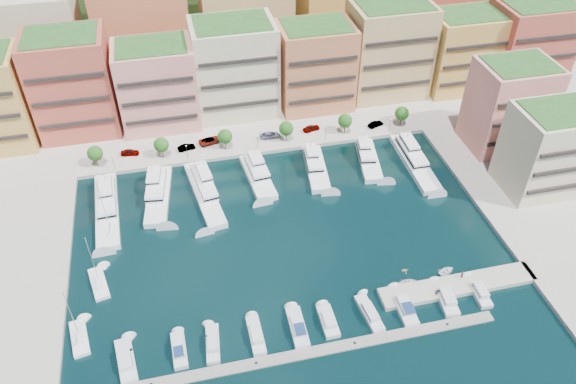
# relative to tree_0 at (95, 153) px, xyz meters

# --- Properties ---
(ground) EXTENTS (400.00, 400.00, 0.00)m
(ground) POSITION_rel_tree_0_xyz_m (40.00, -33.50, -4.74)
(ground) COLOR black
(ground) RESTS_ON ground
(north_quay) EXTENTS (220.00, 64.00, 2.00)m
(north_quay) POSITION_rel_tree_0_xyz_m (40.00, 28.50, -4.74)
(north_quay) COLOR #9E998E
(north_quay) RESTS_ON ground
(east_quay) EXTENTS (34.00, 76.00, 2.00)m
(east_quay) POSITION_rel_tree_0_xyz_m (102.00, -41.50, -4.74)
(east_quay) COLOR #9E998E
(east_quay) RESTS_ON ground
(hillside) EXTENTS (240.00, 40.00, 58.00)m
(hillside) POSITION_rel_tree_0_xyz_m (40.00, 76.50, -4.74)
(hillside) COLOR #213616
(hillside) RESTS_ON ground
(south_pontoon) EXTENTS (72.00, 2.20, 0.35)m
(south_pontoon) POSITION_rel_tree_0_xyz_m (37.00, -63.50, -4.74)
(south_pontoon) COLOR gray
(south_pontoon) RESTS_ON ground
(finger_pier) EXTENTS (32.00, 5.00, 2.00)m
(finger_pier) POSITION_rel_tree_0_xyz_m (70.00, -55.50, -4.74)
(finger_pier) COLOR #9E998E
(finger_pier) RESTS_ON ground
(apartment_1) EXTENTS (20.00, 16.50, 26.80)m
(apartment_1) POSITION_rel_tree_0_xyz_m (-4.00, 18.49, 9.57)
(apartment_1) COLOR #B2483B
(apartment_1) RESTS_ON north_quay
(apartment_2) EXTENTS (20.00, 15.50, 22.80)m
(apartment_2) POSITION_rel_tree_0_xyz_m (17.00, 16.49, 7.57)
(apartment_2) COLOR #F29887
(apartment_2) RESTS_ON north_quay
(apartment_3) EXTENTS (22.00, 16.50, 25.80)m
(apartment_3) POSITION_rel_tree_0_xyz_m (38.00, 18.49, 9.07)
(apartment_3) COLOR beige
(apartment_3) RESTS_ON north_quay
(apartment_4) EXTENTS (20.00, 15.50, 23.80)m
(apartment_4) POSITION_rel_tree_0_xyz_m (60.00, 16.49, 8.07)
(apartment_4) COLOR #C06E48
(apartment_4) RESTS_ON north_quay
(apartment_5) EXTENTS (22.00, 16.50, 26.80)m
(apartment_5) POSITION_rel_tree_0_xyz_m (82.00, 18.49, 9.57)
(apartment_5) COLOR tan
(apartment_5) RESTS_ON north_quay
(apartment_6) EXTENTS (20.00, 15.50, 22.80)m
(apartment_6) POSITION_rel_tree_0_xyz_m (104.00, 16.49, 7.57)
(apartment_6) COLOR #BB9644
(apartment_6) RESTS_ON north_quay
(apartment_7) EXTENTS (22.00, 16.50, 24.80)m
(apartment_7) POSITION_rel_tree_0_xyz_m (124.00, 14.49, 8.57)
(apartment_7) COLOR #B2483B
(apartment_7) RESTS_ON north_quay
(apartment_east_a) EXTENTS (18.00, 14.50, 22.80)m
(apartment_east_a) POSITION_rel_tree_0_xyz_m (102.00, -13.51, 7.57)
(apartment_east_a) COLOR #F29887
(apartment_east_a) RESTS_ON east_quay
(apartment_east_b) EXTENTS (18.00, 14.50, 20.80)m
(apartment_east_b) POSITION_rel_tree_0_xyz_m (102.00, -31.51, 6.57)
(apartment_east_b) COLOR beige
(apartment_east_b) RESTS_ON east_quay
(backblock_0) EXTENTS (26.00, 18.00, 30.00)m
(backblock_0) POSITION_rel_tree_0_xyz_m (-15.00, 40.50, 11.26)
(backblock_0) COLOR beige
(backblock_0) RESTS_ON north_quay
(backblock_1) EXTENTS (26.00, 18.00, 30.00)m
(backblock_1) POSITION_rel_tree_0_xyz_m (15.00, 40.50, 11.26)
(backblock_1) COLOR #C06E48
(backblock_1) RESTS_ON north_quay
(backblock_2) EXTENTS (26.00, 18.00, 30.00)m
(backblock_2) POSITION_rel_tree_0_xyz_m (45.00, 40.50, 11.26)
(backblock_2) COLOR tan
(backblock_2) RESTS_ON north_quay
(backblock_3) EXTENTS (26.00, 18.00, 30.00)m
(backblock_3) POSITION_rel_tree_0_xyz_m (75.00, 40.50, 11.26)
(backblock_3) COLOR #BB9644
(backblock_3) RESTS_ON north_quay
(backblock_4) EXTENTS (26.00, 18.00, 30.00)m
(backblock_4) POSITION_rel_tree_0_xyz_m (105.00, 40.50, 11.26)
(backblock_4) COLOR #B2483B
(backblock_4) RESTS_ON north_quay
(tree_0) EXTENTS (3.80, 3.80, 5.65)m
(tree_0) POSITION_rel_tree_0_xyz_m (0.00, 0.00, 0.00)
(tree_0) COLOR #473323
(tree_0) RESTS_ON north_quay
(tree_1) EXTENTS (3.80, 3.80, 5.65)m
(tree_1) POSITION_rel_tree_0_xyz_m (16.00, 0.00, 0.00)
(tree_1) COLOR #473323
(tree_1) RESTS_ON north_quay
(tree_2) EXTENTS (3.80, 3.80, 5.65)m
(tree_2) POSITION_rel_tree_0_xyz_m (32.00, 0.00, 0.00)
(tree_2) COLOR #473323
(tree_2) RESTS_ON north_quay
(tree_3) EXTENTS (3.80, 3.80, 5.65)m
(tree_3) POSITION_rel_tree_0_xyz_m (48.00, 0.00, 0.00)
(tree_3) COLOR #473323
(tree_3) RESTS_ON north_quay
(tree_4) EXTENTS (3.80, 3.80, 5.65)m
(tree_4) POSITION_rel_tree_0_xyz_m (64.00, 0.00, 0.00)
(tree_4) COLOR #473323
(tree_4) RESTS_ON north_quay
(tree_5) EXTENTS (3.80, 3.80, 5.65)m
(tree_5) POSITION_rel_tree_0_xyz_m (80.00, 0.00, 0.00)
(tree_5) COLOR #473323
(tree_5) RESTS_ON north_quay
(lamppost_0) EXTENTS (0.30, 0.30, 4.20)m
(lamppost_0) POSITION_rel_tree_0_xyz_m (4.00, -2.30, -0.92)
(lamppost_0) COLOR black
(lamppost_0) RESTS_ON north_quay
(lamppost_1) EXTENTS (0.30, 0.30, 4.20)m
(lamppost_1) POSITION_rel_tree_0_xyz_m (22.00, -2.30, -0.92)
(lamppost_1) COLOR black
(lamppost_1) RESTS_ON north_quay
(lamppost_2) EXTENTS (0.30, 0.30, 4.20)m
(lamppost_2) POSITION_rel_tree_0_xyz_m (40.00, -2.30, -0.92)
(lamppost_2) COLOR black
(lamppost_2) RESTS_ON north_quay
(lamppost_3) EXTENTS (0.30, 0.30, 4.20)m
(lamppost_3) POSITION_rel_tree_0_xyz_m (58.00, -2.30, -0.92)
(lamppost_3) COLOR black
(lamppost_3) RESTS_ON north_quay
(lamppost_4) EXTENTS (0.30, 0.30, 4.20)m
(lamppost_4) POSITION_rel_tree_0_xyz_m (76.00, -2.30, -0.92)
(lamppost_4) COLOR black
(lamppost_4) RESTS_ON north_quay
(yacht_0) EXTENTS (5.92, 25.60, 7.30)m
(yacht_0) POSITION_rel_tree_0_xyz_m (2.29, -16.14, -3.53)
(yacht_0) COLOR white
(yacht_0) RESTS_ON ground
(yacht_1) EXTENTS (7.63, 21.21, 7.30)m
(yacht_1) POSITION_rel_tree_0_xyz_m (13.97, -14.05, -3.65)
(yacht_1) COLOR white
(yacht_1) RESTS_ON ground
(yacht_2) EXTENTS (7.60, 24.71, 7.30)m
(yacht_2) POSITION_rel_tree_0_xyz_m (24.52, -15.65, -3.53)
(yacht_2) COLOR white
(yacht_2) RESTS_ON ground
(yacht_3) EXTENTS (6.45, 17.87, 7.30)m
(yacht_3) POSITION_rel_tree_0_xyz_m (37.90, -12.52, -3.53)
(yacht_3) COLOR white
(yacht_3) RESTS_ON ground
(yacht_4) EXTENTS (6.74, 18.13, 7.30)m
(yacht_4) POSITION_rel_tree_0_xyz_m (52.54, -12.65, -3.65)
(yacht_4) COLOR white
(yacht_4) RESTS_ON ground
(yacht_5) EXTENTS (7.35, 17.43, 7.30)m
(yacht_5) POSITION_rel_tree_0_xyz_m (66.36, -12.24, -3.53)
(yacht_5) COLOR white
(yacht_5) RESTS_ON ground
(yacht_6) EXTENTS (5.44, 23.97, 7.30)m
(yacht_6) POSITION_rel_tree_0_xyz_m (77.37, -15.43, -3.53)
(yacht_6) COLOR white
(yacht_6) RESTS_ON ground
(cruiser_0) EXTENTS (4.05, 9.41, 2.55)m
(cruiser_0) POSITION_rel_tree_0_xyz_m (6.00, -58.10, -4.20)
(cruiser_0) COLOR silver
(cruiser_0) RESTS_ON ground
(cruiser_1) EXTENTS (2.63, 7.51, 2.66)m
(cruiser_1) POSITION_rel_tree_0_xyz_m (15.19, -58.10, -4.17)
(cruiser_1) COLOR silver
(cruiser_1) RESTS_ON ground
(cruiser_2) EXTENTS (3.07, 8.28, 2.55)m
(cruiser_2) POSITION_rel_tree_0_xyz_m (21.15, -58.09, -4.20)
(cruiser_2) COLOR silver
(cruiser_2) RESTS_ON ground
(cruiser_3) EXTENTS (2.45, 8.37, 2.55)m
(cruiser_3) POSITION_rel_tree_0_xyz_m (29.02, -58.09, -4.20)
(cruiser_3) COLOR silver
(cruiser_3) RESTS_ON ground
(cruiser_4) EXTENTS (2.92, 9.00, 2.66)m
(cruiser_4) POSITION_rel_tree_0_xyz_m (36.80, -58.12, -4.17)
(cruiser_4) COLOR silver
(cruiser_4) RESTS_ON ground
(cruiser_5) EXTENTS (2.74, 7.19, 2.55)m
(cruiser_5) POSITION_rel_tree_0_xyz_m (42.65, -58.08, -4.20)
(cruiser_5) COLOR silver
(cruiser_5) RESTS_ON ground
(cruiser_6) EXTENTS (3.30, 9.06, 2.55)m
(cruiser_6) POSITION_rel_tree_0_xyz_m (50.71, -58.10, -4.20)
(cruiser_6) COLOR silver
(cruiser_6) RESTS_ON ground
(cruiser_7) EXTENTS (3.05, 9.08, 2.66)m
(cruiser_7) POSITION_rel_tree_0_xyz_m (57.62, -58.12, -4.17)
(cruiser_7) COLOR silver
(cruiser_7) RESTS_ON ground
(cruiser_8) EXTENTS (3.72, 8.59, 2.55)m
(cruiser_8) POSITION_rel_tree_0_xyz_m (66.28, -58.09, -4.20)
(cruiser_8) COLOR silver
(cruiser_8) RESTS_ON ground
(cruiser_9) EXTENTS (2.79, 7.71, 2.55)m
(cruiser_9) POSITION_rel_tree_0_xyz_m (73.23, -58.08, -4.20)
(cruiser_9) COLOR silver
(cruiser_9) RESTS_ON ground
(sailboat_1) EXTENTS (4.56, 8.96, 13.20)m
(sailboat_1) POSITION_rel_tree_0_xyz_m (0.93, -38.87, -4.43)
(sailboat_1) COLOR white
(sailboat_1) RESTS_ON ground
(sailboat_0) EXTENTS (4.12, 8.41, 13.20)m
(sailboat_0) POSITION_rel_tree_0_xyz_m (-2.17, -51.32, -4.43)
(sailboat_0) COLOR white
(sailboat_0) RESTS_ON ground
(sailboat_2) EXTENTS (3.65, 7.99, 13.20)m
(sailboat_2) POSITION_rel_tree_0_xyz_m (2.93, -23.69, -4.42)
(sailboat_2) COLOR white
(sailboat_2) RESTS_ON ground
(tender_2) EXTENTS (4.21, 3.54, 0.75)m
(tender_2) POSITION_rel_tree_0_xyz_m (69.55, -51.42, -4.37)
(tender_2) COLOR white
(tender_2) RESTS_ON ground
(tender_0) EXTENTS (3.73, 2.78, 0.74)m
(tender_0) POSITION_rel_tree_0_xyz_m (60.81, -52.50, -4.37)
(tender_0) COLOR white
(tender_0) RESTS_ON ground
(tender_1) EXTENTS (1.62, 1.40, 0.85)m
(tender_1) POSITION_rel_tree_0_xyz_m (61.40, -49.27, -4.32)
(tender_1) COLOR beige
(tender_1) RESTS_ON ground
(car_0) EXTENTS (4.76, 2.41, 1.55)m
(car_0) POSITION_rel_tree_0_xyz_m (7.87, 2.83, -2.97)
(car_0) COLOR gray
(car_0) RESTS_ON north_quay
(car_1) EXTENTS (4.68, 2.40, 1.47)m
(car_1) POSITION_rel_tree_0_xyz_m (22.08, 1.76, -3.01)
(car_1) COLOR gray
(car_1) RESTS_ON north_quay
(car_2) EXTENTS (6.27, 3.95, 1.62)m
(car_2) POSITION_rel_tree_0_xyz_m (28.33, 3.29, -2.94)
(car_2) COLOR gray
(car_2) RESTS_ON north_quay
(car_3) EXTENTS (5.47, 2.24, 1.59)m
(car_3) POSITION_rel_tree_0_xyz_m (44.18, 2.26, -2.95)
(car_3) COLOR gray
(car_3) RESTS_ON north_quay
(car_4) EXTENTS (5.01, 2.97, 1.60)m
(car_4) POSITION_rel_tree_0_xyz_m (55.67, 3.00, -2.94)
(car_4) COLOR gray
(car_4) RESTS_ON north_quay
(car_5) EXTENTS (4.65, 2.90, 1.45)m
(car_5) POSITION_rel_tree_0_xyz_m (73.21, 0.97, -3.02)
(car_5) COLOR gray
(car_5) RESTS_ON north_quay
(person_0) EXTENTS (0.67, 0.63, 1.55)m
(person_0) POSITION_rel_tree_0_xyz_m (64.62, -57.02, -2.97)
(person_0) COLOR #242E49
(person_0) RESTS_ON finger_pier
(person_1) EXTENTS (0.97, 0.84, 1.69)m
(person_1) POSITION_rel_tree_0_xyz_m (71.32, -54.03, -2.90)
(person_1) COLOR #47302A
(person_1) RESTS_ON finger_pier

